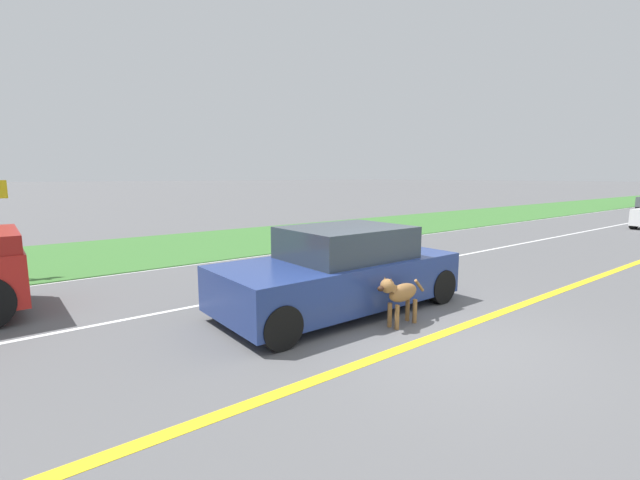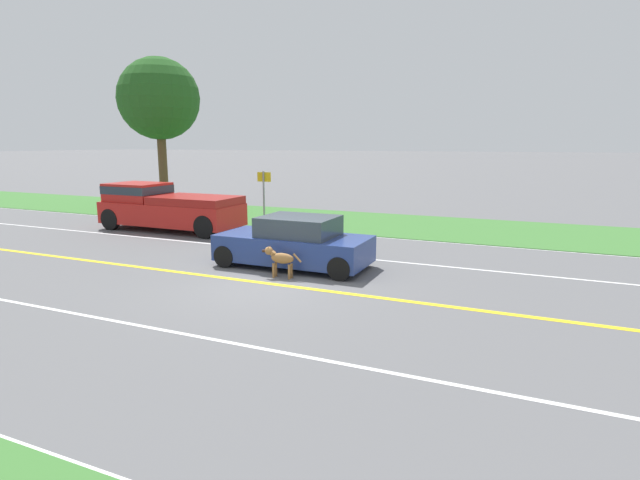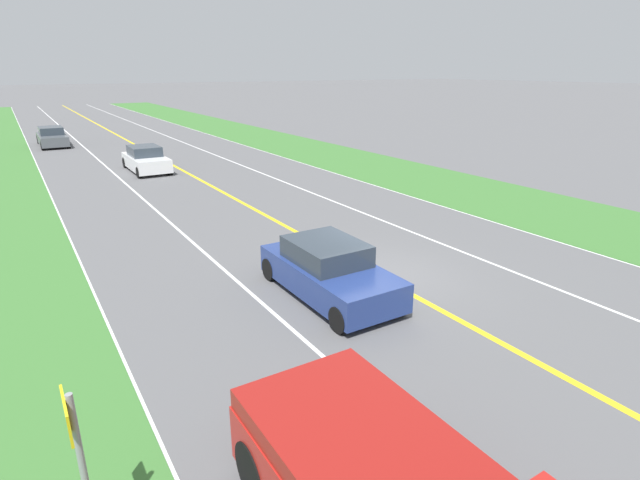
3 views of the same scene
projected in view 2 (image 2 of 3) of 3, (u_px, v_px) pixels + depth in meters
ground_plane at (268, 284)px, 12.26m from camera, size 400.00×400.00×0.00m
centre_divider_line at (268, 283)px, 12.26m from camera, size 0.18×160.00×0.01m
lane_edge_line_right at (361, 236)px, 18.55m from camera, size 0.14×160.00×0.01m
lane_dash_same_dir at (324, 255)px, 15.41m from camera, size 0.10×160.00×0.01m
lane_dash_oncoming at (173, 332)px, 9.12m from camera, size 0.10×160.00×0.01m
grass_verge_right at (384, 224)px, 21.25m from camera, size 6.00×160.00×0.03m
ego_car at (295, 243)px, 13.84m from camera, size 1.89×4.22×1.42m
dog at (279, 258)px, 12.72m from camera, size 0.25×1.10×0.81m
pickup_truck at (166, 206)px, 19.72m from camera, size 2.09×5.71×1.81m
roadside_tree_right_near at (159, 100)px, 24.73m from camera, size 4.02×4.02×7.57m
street_sign at (264, 190)px, 21.16m from camera, size 0.11×0.64×2.24m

